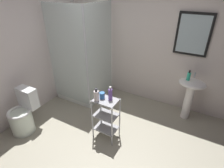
# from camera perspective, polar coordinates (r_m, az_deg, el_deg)

# --- Properties ---
(ground_plane) EXTENTS (4.20, 4.20, 0.02)m
(ground_plane) POSITION_cam_1_polar(r_m,az_deg,el_deg) (2.93, -2.72, -21.62)
(ground_plane) COLOR gray
(wall_back) EXTENTS (4.20, 0.14, 2.50)m
(wall_back) POSITION_cam_1_polar(r_m,az_deg,el_deg) (3.69, 12.45, 12.68)
(wall_back) COLOR silver
(wall_back) RESTS_ON ground_plane
(wall_left) EXTENTS (0.10, 4.20, 2.50)m
(wall_left) POSITION_cam_1_polar(r_m,az_deg,el_deg) (3.41, -31.15, 7.70)
(wall_left) COLOR silver
(wall_left) RESTS_ON ground_plane
(shower_stall) EXTENTS (0.92, 0.92, 2.00)m
(shower_stall) POSITION_cam_1_polar(r_m,az_deg,el_deg) (3.96, -8.65, 1.86)
(shower_stall) COLOR white
(shower_stall) RESTS_ON ground_plane
(pedestal_sink) EXTENTS (0.46, 0.37, 0.81)m
(pedestal_sink) POSITION_cam_1_polar(r_m,az_deg,el_deg) (3.51, 23.76, -2.21)
(pedestal_sink) COLOR white
(pedestal_sink) RESTS_ON ground_plane
(sink_faucet) EXTENTS (0.03, 0.03, 0.10)m
(sink_faucet) POSITION_cam_1_polar(r_m,az_deg,el_deg) (3.49, 24.94, 2.64)
(sink_faucet) COLOR silver
(sink_faucet) RESTS_ON pedestal_sink
(toilet) EXTENTS (0.37, 0.49, 0.76)m
(toilet) POSITION_cam_1_polar(r_m,az_deg,el_deg) (3.44, -26.51, -8.86)
(toilet) COLOR white
(toilet) RESTS_ON ground_plane
(storage_cart) EXTENTS (0.38, 0.28, 0.74)m
(storage_cart) POSITION_cam_1_polar(r_m,az_deg,el_deg) (2.89, -1.92, -10.09)
(storage_cart) COLOR silver
(storage_cart) RESTS_ON ground_plane
(hand_soap_bottle) EXTENTS (0.06, 0.06, 0.18)m
(hand_soap_bottle) POSITION_cam_1_polar(r_m,az_deg,el_deg) (3.34, 23.30, 2.38)
(hand_soap_bottle) COLOR #2DBC99
(hand_soap_bottle) RESTS_ON pedestal_sink
(conditioner_bottle_purple) EXTENTS (0.06, 0.06, 0.23)m
(conditioner_bottle_purple) POSITION_cam_1_polar(r_m,az_deg,el_deg) (2.65, -0.53, -3.28)
(conditioner_bottle_purple) COLOR #7A51AE
(conditioner_bottle_purple) RESTS_ON storage_cart
(lotion_bottle_white) EXTENTS (0.08, 0.08, 0.21)m
(lotion_bottle_white) POSITION_cam_1_polar(r_m,az_deg,el_deg) (2.65, -5.01, -3.65)
(lotion_bottle_white) COLOR white
(lotion_bottle_white) RESTS_ON storage_cart
(rinse_cup) EXTENTS (0.08, 0.08, 0.10)m
(rinse_cup) POSITION_cam_1_polar(r_m,az_deg,el_deg) (2.72, -3.18, -3.68)
(rinse_cup) COLOR #3870B2
(rinse_cup) RESTS_ON storage_cart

